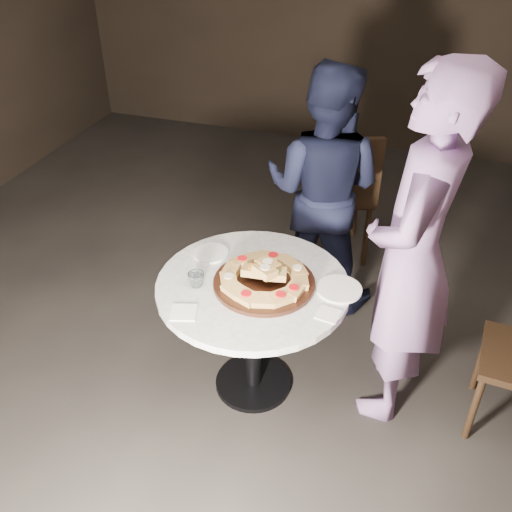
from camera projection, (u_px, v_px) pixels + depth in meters
The scene contains 12 objects.
floor at pixel (261, 382), 3.26m from camera, with size 7.00×7.00×0.00m, color black.
table at pixel (253, 304), 2.91m from camera, with size 1.11×1.11×0.73m.
serving_board at pixel (264, 283), 2.82m from camera, with size 0.51×0.51×0.02m, color black.
focaccia_pile at pixel (265, 275), 2.79m from camera, with size 0.45×0.45×0.12m.
plate_left at pixel (211, 253), 3.04m from camera, with size 0.19×0.19×0.01m, color white.
plate_right at pixel (339, 289), 2.78m from camera, with size 0.22×0.22×0.01m, color white.
water_glass at pixel (196, 280), 2.79m from camera, with size 0.08×0.08×0.08m, color silver.
napkin_near at pixel (184, 312), 2.65m from camera, with size 0.12×0.12×0.01m, color white.
napkin_far at pixel (328, 314), 2.63m from camera, with size 0.10×0.10×0.01m, color white.
chair_far at pixel (340, 189), 3.95m from camera, with size 0.62×0.63×1.01m.
diner_navy at pixel (323, 189), 3.51m from camera, with size 0.77×0.60×1.58m, color black.
diner_teal at pixel (412, 257), 2.66m from camera, with size 0.68×0.45×1.86m, color slate.
Camera 1 is at (0.68, -2.16, 2.45)m, focal length 40.00 mm.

